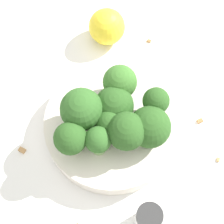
# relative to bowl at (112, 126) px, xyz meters

# --- Properties ---
(ground_plane) EXTENTS (3.00, 3.00, 0.00)m
(ground_plane) POSITION_rel_bowl_xyz_m (0.00, 0.00, -0.02)
(ground_plane) COLOR white
(bowl) EXTENTS (0.19, 0.19, 0.04)m
(bowl) POSITION_rel_bowl_xyz_m (0.00, 0.00, 0.00)
(bowl) COLOR silver
(bowl) RESTS_ON ground_plane
(broccoli_floret_0) EXTENTS (0.04, 0.04, 0.05)m
(broccoli_floret_0) POSITION_rel_bowl_xyz_m (-0.03, 0.05, 0.05)
(broccoli_floret_0) COLOR #84AD66
(broccoli_floret_0) RESTS_ON bowl
(broccoli_floret_1) EXTENTS (0.05, 0.05, 0.06)m
(broccoli_floret_1) POSITION_rel_bowl_xyz_m (-0.05, -0.00, 0.05)
(broccoli_floret_1) COLOR #84AD66
(broccoli_floret_1) RESTS_ON bowl
(broccoli_floret_2) EXTENTS (0.04, 0.04, 0.05)m
(broccoli_floret_2) POSITION_rel_bowl_xyz_m (0.02, -0.00, 0.05)
(broccoli_floret_2) COLOR #7A9E5B
(broccoli_floret_2) RESTS_ON bowl
(broccoli_floret_3) EXTENTS (0.05, 0.05, 0.06)m
(broccoli_floret_3) POSITION_rel_bowl_xyz_m (-0.01, -0.00, 0.05)
(broccoli_floret_3) COLOR #84AD66
(broccoli_floret_3) RESTS_ON bowl
(broccoli_floret_4) EXTENTS (0.05, 0.05, 0.06)m
(broccoli_floret_4) POSITION_rel_bowl_xyz_m (0.02, 0.02, 0.06)
(broccoli_floret_4) COLOR #7A9E5B
(broccoli_floret_4) RESTS_ON bowl
(broccoli_floret_5) EXTENTS (0.06, 0.06, 0.06)m
(broccoli_floret_5) POSITION_rel_bowl_xyz_m (0.01, 0.05, 0.05)
(broccoli_floret_5) COLOR #7A9E5B
(broccoli_floret_5) RESTS_ON bowl
(broccoli_floret_6) EXTENTS (0.04, 0.04, 0.06)m
(broccoli_floret_6) POSITION_rel_bowl_xyz_m (0.05, -0.04, 0.05)
(broccoli_floret_6) COLOR #8EB770
(broccoli_floret_6) RESTS_ON bowl
(broccoli_floret_7) EXTENTS (0.03, 0.03, 0.05)m
(broccoli_floret_7) POSITION_rel_bowl_xyz_m (0.04, -0.01, 0.05)
(broccoli_floret_7) COLOR #84AD66
(broccoli_floret_7) RESTS_ON bowl
(broccoli_floret_8) EXTENTS (0.06, 0.06, 0.07)m
(broccoli_floret_8) POSITION_rel_bowl_xyz_m (0.01, -0.04, 0.06)
(broccoli_floret_8) COLOR #8EB770
(broccoli_floret_8) RESTS_ON bowl
(pepper_shaker) EXTENTS (0.03, 0.03, 0.06)m
(pepper_shaker) POSITION_rel_bowl_xyz_m (0.12, 0.07, 0.01)
(pepper_shaker) COLOR silver
(pepper_shaker) RESTS_ON ground_plane
(lemon_wedge) EXTENTS (0.06, 0.06, 0.06)m
(lemon_wedge) POSITION_rel_bowl_xyz_m (-0.16, -0.05, 0.01)
(lemon_wedge) COLOR yellow
(lemon_wedge) RESTS_ON ground_plane
(almond_crumb_1) EXTENTS (0.01, 0.01, 0.01)m
(almond_crumb_1) POSITION_rel_bowl_xyz_m (-0.04, 0.12, -0.01)
(almond_crumb_1) COLOR olive
(almond_crumb_1) RESTS_ON ground_plane
(almond_crumb_2) EXTENTS (0.00, 0.01, 0.01)m
(almond_crumb_2) POSITION_rel_bowl_xyz_m (-0.17, 0.02, -0.01)
(almond_crumb_2) COLOR olive
(almond_crumb_2) RESTS_ON ground_plane
(almond_crumb_3) EXTENTS (0.01, 0.01, 0.01)m
(almond_crumb_3) POSITION_rel_bowl_xyz_m (0.06, -0.12, -0.01)
(almond_crumb_3) COLOR #AD7F4C
(almond_crumb_3) RESTS_ON ground_plane
(almond_crumb_4) EXTENTS (0.01, 0.00, 0.01)m
(almond_crumb_4) POSITION_rel_bowl_xyz_m (0.01, 0.16, -0.01)
(almond_crumb_4) COLOR #AD7F4C
(almond_crumb_4) RESTS_ON ground_plane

